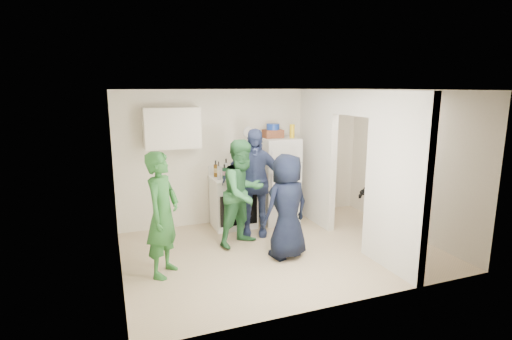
{
  "coord_description": "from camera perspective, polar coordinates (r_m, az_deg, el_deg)",
  "views": [
    {
      "loc": [
        -2.46,
        -5.39,
        2.55
      ],
      "look_at": [
        -0.28,
        0.4,
        1.25
      ],
      "focal_mm": 28.0,
      "sensor_mm": 36.0,
      "label": 1
    }
  ],
  "objects": [
    {
      "name": "upper_cabinet",
      "position": [
        7.03,
        -11.9,
        5.89
      ],
      "size": [
        0.95,
        0.34,
        0.7
      ],
      "primitive_type": "cube",
      "color": "silver",
      "rests_on": "wall_back"
    },
    {
      "name": "bottle_f",
      "position": [
        7.31,
        -1.92,
        0.3
      ],
      "size": [
        0.07,
        0.07,
        0.29
      ],
      "primitive_type": "cylinder",
      "color": "#123419",
      "rests_on": "stove"
    },
    {
      "name": "bottle_d",
      "position": [
        7.19,
        -3.1,
        0.23
      ],
      "size": [
        0.06,
        0.06,
        0.33
      ],
      "primitive_type": "cylinder",
      "color": "#603610",
      "rests_on": "stove"
    },
    {
      "name": "partition_header",
      "position": [
        6.52,
        13.74,
        9.34
      ],
      "size": [
        0.12,
        1.0,
        0.4
      ],
      "primitive_type": "cube",
      "color": "silver",
      "rests_on": "partition_pier_back"
    },
    {
      "name": "spice_shelf",
      "position": [
        7.55,
        -1.34,
        2.72
      ],
      "size": [
        0.35,
        0.08,
        0.03
      ],
      "primitive_type": "cube",
      "color": "olive",
      "rests_on": "wall_back"
    },
    {
      "name": "wall_front",
      "position": [
        4.62,
        12.6,
        -4.75
      ],
      "size": [
        4.8,
        0.0,
        4.8
      ],
      "primitive_type": "plane",
      "rotation": [
        -1.57,
        0.0,
        0.0
      ],
      "color": "silver",
      "rests_on": "floor"
    },
    {
      "name": "bottle_g",
      "position": [
        7.42,
        -1.8,
        0.31
      ],
      "size": [
        0.07,
        0.07,
        0.26
      ],
      "primitive_type": "cylinder",
      "color": "olive",
      "rests_on": "stove"
    },
    {
      "name": "nook_window_frame",
      "position": [
        7.44,
        20.08,
        4.2
      ],
      "size": [
        0.04,
        0.76,
        0.86
      ],
      "primitive_type": "cube",
      "color": "white",
      "rests_on": "wall_right"
    },
    {
      "name": "wicker_basket",
      "position": [
        7.42,
        2.43,
        5.2
      ],
      "size": [
        0.35,
        0.25,
        0.15
      ],
      "primitive_type": "cube",
      "color": "brown",
      "rests_on": "fridge"
    },
    {
      "name": "wall_left",
      "position": [
        5.54,
        -19.41,
        -2.38
      ],
      "size": [
        0.0,
        3.4,
        3.4
      ],
      "primitive_type": "plane",
      "rotation": [
        1.57,
        0.0,
        1.57
      ],
      "color": "silver",
      "rests_on": "floor"
    },
    {
      "name": "partition_pier_front",
      "position": [
        5.79,
        19.34,
        -1.79
      ],
      "size": [
        0.12,
        1.2,
        2.5
      ],
      "primitive_type": "cube",
      "color": "silver",
      "rests_on": "floor"
    },
    {
      "name": "bottle_e",
      "position": [
        7.41,
        -3.11,
        0.39
      ],
      "size": [
        0.06,
        0.06,
        0.28
      ],
      "primitive_type": "cylinder",
      "color": "#A3ABB5",
      "rests_on": "stove"
    },
    {
      "name": "stove",
      "position": [
        7.38,
        -3.27,
        -4.54
      ],
      "size": [
        0.79,
        0.66,
        0.94
      ],
      "primitive_type": "cube",
      "color": "white",
      "rests_on": "floor"
    },
    {
      "name": "partition_pier_back",
      "position": [
        7.56,
        8.68,
        1.83
      ],
      "size": [
        0.12,
        1.2,
        2.5
      ],
      "primitive_type": "cube",
      "color": "silver",
      "rests_on": "floor"
    },
    {
      "name": "yellow_cup_stack_top",
      "position": [
        7.41,
        5.18,
        5.54
      ],
      "size": [
        0.09,
        0.09,
        0.25
      ],
      "primitive_type": "cylinder",
      "color": "yellow",
      "rests_on": "fridge"
    },
    {
      "name": "bottle_h",
      "position": [
        7.02,
        -5.34,
        -0.1
      ],
      "size": [
        0.06,
        0.06,
        0.33
      ],
      "primitive_type": "cylinder",
      "color": "#A7ABB3",
      "rests_on": "stove"
    },
    {
      "name": "blue_bowl",
      "position": [
        7.4,
        2.44,
        6.2
      ],
      "size": [
        0.24,
        0.24,
        0.11
      ],
      "primitive_type": "cylinder",
      "color": "navy",
      "rests_on": "wicker_basket"
    },
    {
      "name": "floor",
      "position": [
        6.45,
        3.67,
        -11.44
      ],
      "size": [
        4.8,
        4.8,
        0.0
      ],
      "primitive_type": "plane",
      "color": "tan",
      "rests_on": "ground"
    },
    {
      "name": "person_green_center",
      "position": [
        6.43,
        -1.85,
        -3.3
      ],
      "size": [
        1.04,
        0.95,
        1.73
      ],
      "primitive_type": "imported",
      "rotation": [
        0.0,
        0.0,
        0.43
      ],
      "color": "#347743",
      "rests_on": "floor"
    },
    {
      "name": "red_cup",
      "position": [
        7.13,
        -1.15,
        -0.72
      ],
      "size": [
        0.09,
        0.09,
        0.12
      ],
      "primitive_type": "cylinder",
      "color": "red",
      "rests_on": "stove"
    },
    {
      "name": "bottle_a",
      "position": [
        7.25,
        -5.78,
        0.19
      ],
      "size": [
        0.07,
        0.07,
        0.3
      ],
      "primitive_type": "cylinder",
      "color": "brown",
      "rests_on": "stove"
    },
    {
      "name": "bottle_b",
      "position": [
        7.1,
        -4.53,
        -0.22
      ],
      "size": [
        0.08,
        0.08,
        0.26
      ],
      "primitive_type": "cylinder",
      "color": "#1A4F31",
      "rests_on": "stove"
    },
    {
      "name": "nook_window",
      "position": [
        7.45,
        20.17,
        4.2
      ],
      "size": [
        0.03,
        0.7,
        0.8
      ],
      "primitive_type": "cube",
      "color": "black",
      "rests_on": "wall_right"
    },
    {
      "name": "bottle_c",
      "position": [
        7.35,
        -4.28,
        0.42
      ],
      "size": [
        0.08,
        0.08,
        0.31
      ],
      "primitive_type": "cylinder",
      "color": "silver",
      "rests_on": "stove"
    },
    {
      "name": "person_nook",
      "position": [
        7.37,
        17.62,
        -2.59
      ],
      "size": [
        0.75,
        1.1,
        1.56
      ],
      "primitive_type": "imported",
      "rotation": [
        0.0,
        0.0,
        -1.39
      ],
      "color": "black",
      "rests_on": "floor"
    },
    {
      "name": "yellow_cup_stack_stove",
      "position": [
        6.99,
        -3.72,
        -0.44
      ],
      "size": [
        0.09,
        0.09,
        0.25
      ],
      "primitive_type": "cylinder",
      "color": "yellow",
      "rests_on": "stove"
    },
    {
      "name": "nook_valance",
      "position": [
        7.39,
        20.13,
        6.88
      ],
      "size": [
        0.04,
        0.82,
        0.18
      ],
      "primitive_type": "cube",
      "color": "white",
      "rests_on": "wall_right"
    },
    {
      "name": "person_denim",
      "position": [
        6.85,
        -0.3,
        -1.79
      ],
      "size": [
        1.18,
        0.82,
        1.86
      ],
      "primitive_type": "imported",
      "rotation": [
        0.0,
        0.0,
        -0.37
      ],
      "color": "#364575",
      "rests_on": "floor"
    },
    {
      "name": "fridge",
      "position": [
        7.57,
        3.22,
        -1.47
      ],
      "size": [
        0.67,
        0.65,
        1.62
      ],
      "primitive_type": "cube",
      "color": "silver",
      "rests_on": "floor"
    },
    {
      "name": "ceiling",
      "position": [
        5.93,
        4.0,
        11.36
      ],
      "size": [
        4.8,
        4.8,
        0.0
      ],
      "primitive_type": "plane",
      "rotation": [
        3.14,
        0.0,
        0.0
      ],
      "color": "white",
      "rests_on": "wall_back"
    },
    {
      "name": "wall_back",
      "position": [
        7.62,
        -1.46,
        2.03
      ],
      "size": [
        4.8,
        0.0,
        4.8
      ],
      "primitive_type": "plane",
      "rotation": [
        1.57,
        0.0,
        0.0
      ],
      "color": "silver",
      "rests_on": "floor"
    },
    {
      "name": "wall_right",
      "position": [
        7.37,
        21.07,
        0.91
      ],
      "size": [
        0.0,
        3.4,
        3.4
      ],
      "primitive_type": "plane",
      "rotation": [
        1.57,
        0.0,
        -1.57
      ],
      "color": "silver",
      "rests_on": "floor"
    },
    {
      "name": "wall_clock",
      "position": [
        7.55,
        -1.07,
        5.4
      ],
      "size": [
        0.22,
        0.02,
        0.22
      ],
      "primitive_type": "cylinder",
      "rotation": [
        1.57,
        0.0,
        0.0
      ],
      "color": "white",
      "rests_on": "wall_back"
    },
    {
      "name": "person_green_left",
      "position": [
        5.55,
        -13.21,
        -6.19
      ],
      "size": [
        0.69,
        0.75,
        1.72
      ],
      "primitive_type": "imported",
      "rotation": [
        0.0,
        0.0,
        0.98
      ],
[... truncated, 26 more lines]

